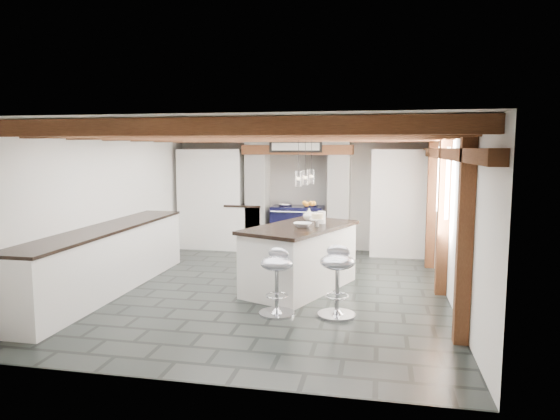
% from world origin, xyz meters
% --- Properties ---
extents(ground, '(6.00, 6.00, 0.00)m').
position_xyz_m(ground, '(0.00, 0.00, 0.00)').
color(ground, black).
rests_on(ground, ground).
extents(room_shell, '(6.00, 6.03, 6.00)m').
position_xyz_m(room_shell, '(-0.61, 1.42, 1.07)').
color(room_shell, silver).
rests_on(room_shell, ground).
extents(range_cooker, '(1.00, 0.63, 0.99)m').
position_xyz_m(range_cooker, '(0.00, 2.68, 0.47)').
color(range_cooker, black).
rests_on(range_cooker, ground).
extents(kitchen_island, '(1.61, 2.10, 1.24)m').
position_xyz_m(kitchen_island, '(0.46, 0.07, 0.47)').
color(kitchen_island, white).
rests_on(kitchen_island, ground).
extents(bar_stool_near, '(0.49, 0.49, 0.86)m').
position_xyz_m(bar_stool_near, '(1.09, -1.00, 0.53)').
color(bar_stool_near, silver).
rests_on(bar_stool_near, ground).
extents(bar_stool_far, '(0.51, 0.51, 0.82)m').
position_xyz_m(bar_stool_far, '(0.36, -1.09, 0.51)').
color(bar_stool_far, silver).
rests_on(bar_stool_far, ground).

